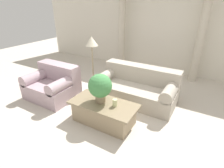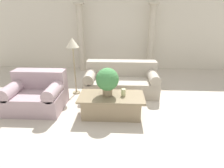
% 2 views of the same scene
% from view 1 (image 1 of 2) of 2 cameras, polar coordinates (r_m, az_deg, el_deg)
% --- Properties ---
extents(ground_plane, '(16.00, 16.00, 0.00)m').
position_cam_1_polar(ground_plane, '(4.06, -0.24, -9.34)').
color(ground_plane, beige).
extents(wall_back, '(10.00, 0.06, 3.20)m').
position_cam_1_polar(wall_back, '(6.39, 15.60, 18.19)').
color(wall_back, silver).
rests_on(wall_back, ground_plane).
extents(sofa_long, '(1.96, 0.97, 0.84)m').
position_cam_1_polar(sofa_long, '(4.47, 8.17, -1.00)').
color(sofa_long, '#ADA393').
rests_on(sofa_long, ground_plane).
extents(loveseat, '(1.22, 0.97, 0.84)m').
position_cam_1_polar(loveseat, '(4.81, -18.63, -0.01)').
color(loveseat, '#B197A0').
rests_on(loveseat, ground_plane).
extents(coffee_table, '(1.38, 0.67, 0.46)m').
position_cam_1_polar(coffee_table, '(3.66, -2.73, -9.24)').
color(coffee_table, '#998466').
rests_on(coffee_table, ground_plane).
extents(potted_plant, '(0.48, 0.48, 0.60)m').
position_cam_1_polar(potted_plant, '(3.43, -3.90, -0.81)').
color(potted_plant, '#937F60').
rests_on(potted_plant, coffee_table).
extents(pillar_candle, '(0.09, 0.09, 0.15)m').
position_cam_1_polar(pillar_candle, '(3.40, 0.94, -6.16)').
color(pillar_candle, beige).
rests_on(pillar_candle, coffee_table).
extents(floor_lamp, '(0.32, 0.32, 1.52)m').
position_cam_1_polar(floor_lamp, '(4.61, -6.62, 12.46)').
color(floor_lamp, gray).
rests_on(floor_lamp, ground_plane).
extents(column_left, '(0.33, 0.33, 2.43)m').
position_cam_1_polar(column_left, '(6.52, 3.18, 15.98)').
color(column_left, beige).
rests_on(column_left, ground_plane).
extents(column_right, '(0.33, 0.33, 2.43)m').
position_cam_1_polar(column_right, '(5.83, 26.71, 12.25)').
color(column_right, beige).
rests_on(column_right, ground_plane).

